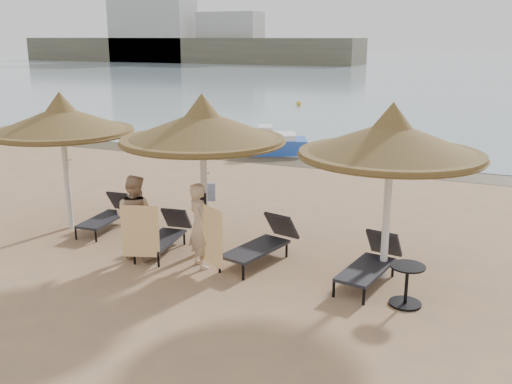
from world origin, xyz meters
TOP-DOWN VIEW (x-y plane):
  - ground at (0.00, 0.00)m, footprint 160.00×160.00m
  - sea at (0.00, 80.00)m, footprint 200.00×140.00m
  - wet_sand_strip at (0.00, 9.40)m, footprint 200.00×1.60m
  - far_shore at (-25.10, 77.82)m, footprint 150.00×54.80m
  - palapa_left at (-3.80, 0.69)m, footprint 3.11×3.11m
  - palapa_center at (-0.26, 0.55)m, footprint 3.22×3.22m
  - palapa_right at (3.31, 0.65)m, footprint 3.20×3.20m
  - lounger_far_left at (-2.97, 0.98)m, footprint 0.67×1.69m
  - lounger_near_left at (-1.05, 0.34)m, footprint 0.75×1.72m
  - lounger_near_right at (1.00, 0.58)m, footprint 1.04×1.93m
  - lounger_far_right at (3.14, 0.42)m, footprint 0.89×1.86m
  - side_table at (3.86, -0.30)m, footprint 0.56×0.56m
  - person_left at (-1.35, -0.27)m, footprint 0.94×0.66m
  - person_right at (0.03, -0.19)m, footprint 1.04×0.98m
  - towel_left at (-1.00, -0.62)m, footprint 0.70×0.24m
  - towel_right at (0.38, -0.44)m, footprint 0.69×0.40m
  - bag_patterned at (-0.26, 0.73)m, footprint 0.30×0.20m
  - bag_dark at (-0.26, 0.39)m, footprint 0.24×0.15m
  - pedal_boat at (-2.56, 10.49)m, footprint 2.56×2.06m
  - buoy_left at (-6.65, 25.19)m, footprint 0.33×0.33m

SIDE VIEW (x-z plane):
  - ground at x=0.00m, z-range 0.00..0.00m
  - wet_sand_strip at x=0.00m, z-range 0.00..0.01m
  - sea at x=0.00m, z-range 0.00..0.03m
  - buoy_left at x=-6.65m, z-range 0.00..0.33m
  - side_table at x=3.86m, z-range -0.02..0.66m
  - lounger_far_left at x=-2.97m, z-range -0.04..0.70m
  - lounger_near_left at x=-1.05m, z-range -0.04..0.71m
  - lounger_far_right at x=3.14m, z-range -0.04..0.76m
  - lounger_near_right at x=1.00m, z-range -0.04..0.78m
  - pedal_boat at x=-2.56m, z-range -0.13..0.90m
  - towel_left at x=-1.00m, z-range 0.19..1.21m
  - towel_right at x=0.38m, z-range 0.21..1.30m
  - person_right at x=0.03m, z-range 0.00..1.90m
  - person_left at x=-1.35m, z-range 0.00..1.94m
  - bag_dark at x=-0.26m, z-range 0.94..1.26m
  - bag_patterned at x=-0.26m, z-range 1.02..1.39m
  - palapa_left at x=-3.80m, z-range 0.91..3.99m
  - palapa_right at x=3.31m, z-range 0.94..4.11m
  - palapa_center at x=-0.26m, z-range 0.94..4.13m
  - far_shore at x=-25.10m, z-range -3.09..8.91m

